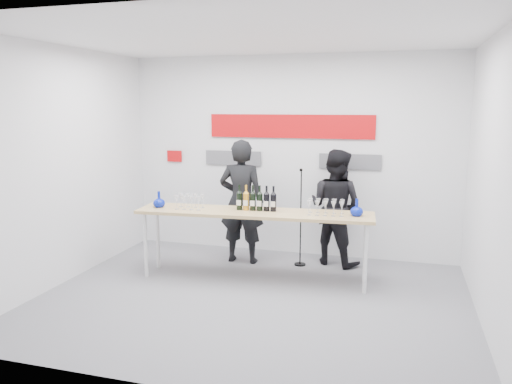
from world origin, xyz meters
TOP-DOWN VIEW (x-y plane):
  - ground at (0.00, 0.00)m, footprint 5.00×5.00m
  - back_wall at (0.00, 2.00)m, footprint 5.00×0.04m
  - signage at (-0.06, 1.97)m, footprint 3.38×0.02m
  - tasting_table at (-0.17, 0.66)m, footprint 3.09×0.84m
  - wine_bottles at (-0.16, 0.71)m, footprint 0.53×0.11m
  - decanter_left at (-1.47, 0.56)m, footprint 0.16×0.16m
  - decanter_right at (1.12, 0.76)m, footprint 0.16×0.16m
  - glasses_left at (-1.04, 0.59)m, footprint 0.38×0.25m
  - glasses_right at (0.74, 0.73)m, footprint 0.48×0.25m
  - presenter_left at (-0.56, 1.34)m, footprint 0.67×0.46m
  - presenter_right at (0.75, 1.64)m, footprint 0.98×0.88m
  - mic_stand at (0.29, 1.41)m, footprint 0.16×0.16m

SIDE VIEW (x-z plane):
  - ground at x=0.00m, z-range 0.00..0.00m
  - mic_stand at x=0.29m, z-range -0.27..1.13m
  - presenter_right at x=0.75m, z-range 0.00..1.66m
  - tasting_table at x=-0.17m, z-range 0.39..1.30m
  - presenter_left at x=-0.56m, z-range 0.00..1.79m
  - glasses_left at x=-1.04m, z-range 0.91..1.10m
  - glasses_right at x=0.74m, z-range 0.91..1.10m
  - decanter_left at x=-1.47m, z-range 0.91..1.13m
  - decanter_right at x=1.12m, z-range 0.91..1.13m
  - wine_bottles at x=-0.16m, z-range 0.91..1.24m
  - back_wall at x=0.00m, z-range 0.00..3.00m
  - signage at x=-0.06m, z-range 1.41..2.20m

